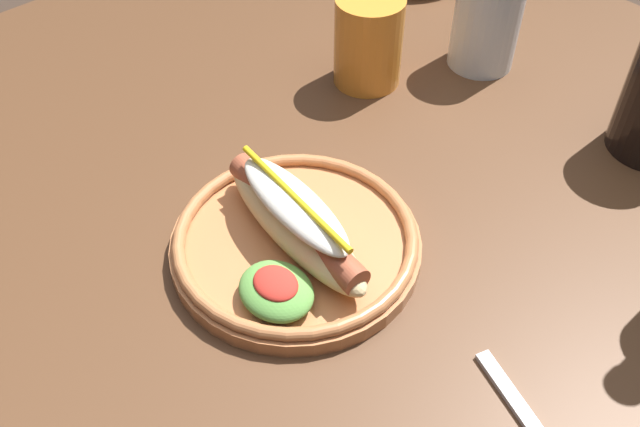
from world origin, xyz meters
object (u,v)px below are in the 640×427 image
hot_dog_plate (295,238)px  fork (533,427)px  water_cup (487,18)px  extra_cup (368,41)px

hot_dog_plate → fork: 0.25m
hot_dog_plate → water_cup: size_ratio=1.88×
fork → extra_cup: size_ratio=1.13×
hot_dog_plate → extra_cup: size_ratio=2.18×
hot_dog_plate → extra_cup: bearing=121.8°
hot_dog_plate → water_cup: 0.39m
water_cup → extra_cup: water_cup is taller
hot_dog_plate → extra_cup: (-0.15, 0.25, 0.03)m
extra_cup → fork: bearing=-29.3°
water_cup → extra_cup: (-0.07, -0.13, -0.01)m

